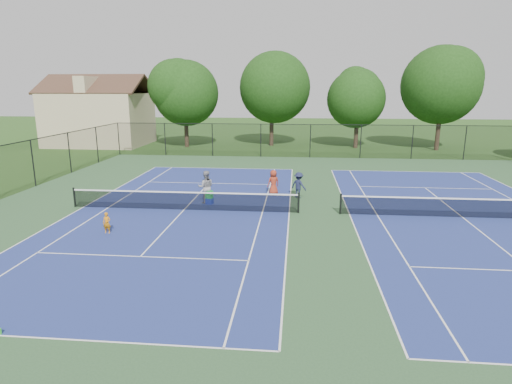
# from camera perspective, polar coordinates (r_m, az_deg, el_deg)

# --- Properties ---
(ground) EXTENTS (140.00, 140.00, 0.00)m
(ground) POSITION_cam_1_polar(r_m,az_deg,el_deg) (21.94, 8.41, -2.87)
(ground) COLOR #234716
(ground) RESTS_ON ground
(court_pad) EXTENTS (36.00, 36.00, 0.01)m
(court_pad) POSITION_cam_1_polar(r_m,az_deg,el_deg) (21.94, 8.41, -2.86)
(court_pad) COLOR #2C4E2C
(court_pad) RESTS_ON ground
(tennis_court_left) EXTENTS (12.00, 23.83, 1.07)m
(tennis_court_left) POSITION_cam_1_polar(r_m,az_deg,el_deg) (22.64, -9.57, -2.14)
(tennis_court_left) COLOR navy
(tennis_court_left) RESTS_ON ground
(tennis_court_right) EXTENTS (12.00, 23.83, 1.07)m
(tennis_court_right) POSITION_cam_1_polar(r_m,az_deg,el_deg) (23.37, 25.84, -2.85)
(tennis_court_right) COLOR navy
(tennis_court_right) RESTS_ON ground
(perimeter_fence) EXTENTS (36.08, 36.08, 3.02)m
(perimeter_fence) POSITION_cam_1_polar(r_m,az_deg,el_deg) (21.54, 8.56, 1.22)
(perimeter_fence) COLOR black
(perimeter_fence) RESTS_ON ground
(tree_back_a) EXTENTS (6.80, 6.80, 9.15)m
(tree_back_a) POSITION_cam_1_polar(r_m,az_deg,el_deg) (46.53, -9.47, 13.35)
(tree_back_a) COLOR #2D2116
(tree_back_a) RESTS_ON ground
(tree_back_b) EXTENTS (7.60, 7.60, 10.03)m
(tree_back_b) POSITION_cam_1_polar(r_m,az_deg,el_deg) (47.09, 2.14, 14.20)
(tree_back_b) COLOR #2D2116
(tree_back_b) RESTS_ON ground
(tree_back_c) EXTENTS (6.00, 6.00, 8.40)m
(tree_back_c) POSITION_cam_1_polar(r_m,az_deg,el_deg) (46.43, 13.48, 12.47)
(tree_back_c) COLOR #2D2116
(tree_back_c) RESTS_ON ground
(tree_back_d) EXTENTS (7.80, 7.80, 10.37)m
(tree_back_d) POSITION_cam_1_polar(r_m,az_deg,el_deg) (47.20, 23.67, 13.37)
(tree_back_d) COLOR #2D2116
(tree_back_d) RESTS_ON ground
(clapboard_house) EXTENTS (10.80, 8.10, 7.65)m
(clapboard_house) POSITION_cam_1_polar(r_m,az_deg,el_deg) (51.00, -20.12, 9.41)
(clapboard_house) COLOR tan
(clapboard_house) RESTS_ON ground
(child_player) EXTENTS (0.35, 0.24, 0.94)m
(child_player) POSITION_cam_1_polar(r_m,az_deg,el_deg) (19.82, -19.27, -3.91)
(child_player) COLOR orange
(child_player) RESTS_ON ground
(instructor) EXTENTS (1.01, 0.86, 1.82)m
(instructor) POSITION_cam_1_polar(r_m,az_deg,el_deg) (23.61, -6.70, 0.66)
(instructor) COLOR gray
(instructor) RESTS_ON ground
(bystander_b) EXTENTS (1.12, 1.02, 1.50)m
(bystander_b) POSITION_cam_1_polar(r_m,az_deg,el_deg) (24.75, 5.71, 0.92)
(bystander_b) COLOR #1C213D
(bystander_b) RESTS_ON ground
(bystander_c) EXTENTS (0.87, 0.78, 1.50)m
(bystander_c) POSITION_cam_1_polar(r_m,az_deg,el_deg) (25.34, 2.34, 1.27)
(bystander_c) COLOR #9B321C
(bystander_c) RESTS_ON ground
(ball_crate) EXTENTS (0.43, 0.39, 0.33)m
(ball_crate) POSITION_cam_1_polar(r_m,az_deg,el_deg) (23.58, -6.22, -1.21)
(ball_crate) COLOR #162B9B
(ball_crate) RESTS_ON ground
(ball_hopper) EXTENTS (0.41, 0.38, 0.42)m
(ball_hopper) POSITION_cam_1_polar(r_m,az_deg,el_deg) (23.48, -6.25, -0.33)
(ball_hopper) COLOR green
(ball_hopper) RESTS_ON ball_crate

